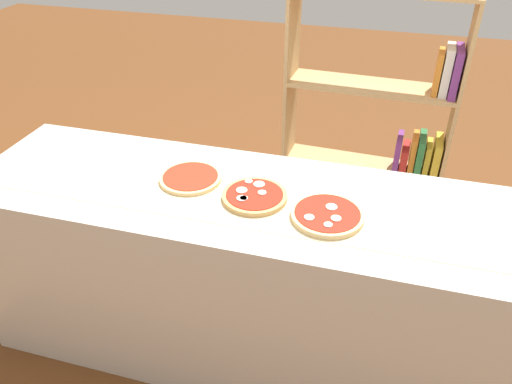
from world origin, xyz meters
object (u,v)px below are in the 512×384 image
at_px(pizza_plain_0, 191,178).
at_px(pizza_mozzarella_1, 254,196).
at_px(pizza_mozzarella_2, 327,215).
at_px(bookshelf, 386,143).

bearing_deg(pizza_plain_0, pizza_mozzarella_1, -11.76).
distance_m(pizza_mozzarella_2, bookshelf, 1.17).
relative_size(pizza_plain_0, pizza_mozzarella_1, 1.01).
bearing_deg(bookshelf, pizza_mozzarella_1, -114.48).
distance_m(pizza_plain_0, pizza_mozzarella_2, 0.62).
height_order(pizza_plain_0, pizza_mozzarella_1, pizza_mozzarella_1).
xyz_separation_m(pizza_plain_0, bookshelf, (0.80, 1.02, -0.24)).
bearing_deg(pizza_mozzarella_2, pizza_mozzarella_1, 170.37).
xyz_separation_m(pizza_plain_0, pizza_mozzarella_1, (0.30, -0.06, 0.00)).
height_order(pizza_mozzarella_1, bookshelf, bookshelf).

